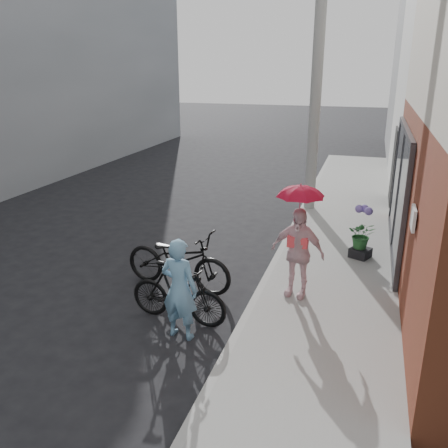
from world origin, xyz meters
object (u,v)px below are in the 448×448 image
at_px(officer, 179,289).
at_px(bike_right, 178,293).
at_px(planter, 360,253).
at_px(bike_left, 178,260).
at_px(utility_pole, 317,76).
at_px(kimono_woman, 297,252).

bearing_deg(officer, bike_right, -56.39).
bearing_deg(officer, planter, -116.68).
bearing_deg(bike_right, officer, -148.40).
height_order(officer, bike_left, officer).
height_order(utility_pole, bike_left, utility_pole).
xyz_separation_m(utility_pole, kimono_woman, (0.45, -5.14, -2.62)).
relative_size(bike_right, kimono_woman, 1.05).
bearing_deg(utility_pole, planter, -65.63).
xyz_separation_m(officer, bike_right, (-0.19, 0.39, -0.28)).
relative_size(kimono_woman, planter, 4.27).
relative_size(bike_left, planter, 5.73).
relative_size(bike_left, bike_right, 1.28).
height_order(officer, planter, officer).
bearing_deg(planter, bike_left, -145.26).
height_order(utility_pole, planter, utility_pole).
relative_size(officer, kimono_woman, 1.00).
distance_m(officer, bike_right, 0.52).
height_order(bike_left, kimono_woman, kimono_woman).
relative_size(officer, planter, 4.28).
bearing_deg(planter, kimono_woman, -116.16).
distance_m(bike_left, bike_right, 1.16).
bearing_deg(kimono_woman, officer, -121.50).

